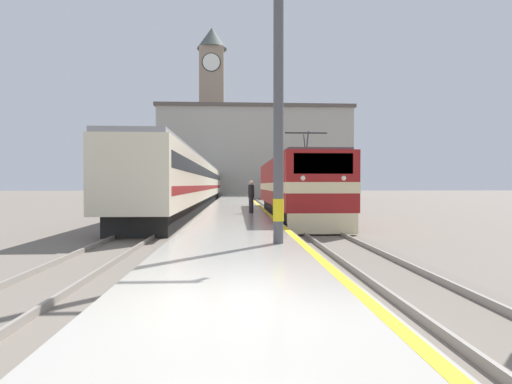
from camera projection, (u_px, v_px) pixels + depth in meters
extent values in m
plane|color=#70665B|center=(235.00, 207.00, 35.52)|extent=(200.00, 200.00, 0.00)
cube|color=#ADA89E|center=(236.00, 208.00, 30.53)|extent=(3.84, 140.00, 0.44)
cube|color=yellow|center=(259.00, 205.00, 30.62)|extent=(0.20, 140.00, 0.00)
cube|color=#70665B|center=(279.00, 211.00, 30.71)|extent=(2.84, 140.00, 0.02)
cube|color=gray|center=(270.00, 210.00, 30.67)|extent=(0.07, 140.00, 0.14)
cube|color=gray|center=(289.00, 210.00, 30.74)|extent=(0.07, 140.00, 0.14)
cube|color=#70665B|center=(186.00, 211.00, 30.34)|extent=(2.83, 140.00, 0.02)
cube|color=gray|center=(177.00, 210.00, 30.30)|extent=(0.07, 140.00, 0.14)
cube|color=gray|center=(196.00, 210.00, 30.37)|extent=(0.07, 140.00, 0.14)
cube|color=black|center=(294.00, 212.00, 23.12)|extent=(2.46, 14.15, 0.90)
cube|color=maroon|center=(294.00, 182.00, 23.08)|extent=(2.90, 15.39, 2.48)
cube|color=beige|center=(294.00, 187.00, 23.09)|extent=(2.92, 15.41, 0.44)
cube|color=beige|center=(322.00, 223.00, 15.58)|extent=(2.75, 0.30, 0.81)
cube|color=black|center=(323.00, 163.00, 15.45)|extent=(2.32, 0.12, 0.80)
sphere|color=white|center=(303.00, 178.00, 15.38)|extent=(0.20, 0.20, 0.20)
sphere|color=white|center=(344.00, 178.00, 15.46)|extent=(0.20, 0.20, 0.20)
cube|color=#4C4C51|center=(294.00, 160.00, 23.06)|extent=(2.61, 14.62, 0.12)
cylinder|color=#333333|center=(307.00, 143.00, 18.86)|extent=(0.06, 0.63, 1.03)
cylinder|color=#333333|center=(305.00, 144.00, 19.56)|extent=(0.06, 0.63, 1.03)
cube|color=#262626|center=(306.00, 133.00, 19.20)|extent=(2.03, 0.08, 0.06)
cube|color=black|center=(196.00, 201.00, 37.96)|extent=(2.47, 46.63, 0.90)
cube|color=beige|center=(196.00, 181.00, 37.93)|extent=(2.90, 48.57, 2.93)
cube|color=black|center=(196.00, 175.00, 37.92)|extent=(2.92, 47.60, 0.64)
cube|color=maroon|center=(196.00, 187.00, 37.94)|extent=(2.92, 47.60, 0.36)
cube|color=gray|center=(196.00, 165.00, 37.90)|extent=(2.67, 48.57, 0.20)
cylinder|color=#4C4C51|center=(278.00, 83.00, 10.62)|extent=(0.27, 0.27, 8.60)
cylinder|color=yellow|center=(278.00, 210.00, 10.69)|extent=(0.29, 0.29, 0.60)
cylinder|color=#23232D|center=(251.00, 205.00, 22.13)|extent=(0.26, 0.26, 0.85)
cylinder|color=black|center=(251.00, 191.00, 22.12)|extent=(0.34, 0.34, 0.71)
sphere|color=tan|center=(251.00, 183.00, 22.11)|extent=(0.23, 0.23, 0.23)
cube|color=gray|center=(212.00, 123.00, 71.65)|extent=(4.26, 4.26, 26.32)
cylinder|color=black|center=(211.00, 62.00, 69.32)|extent=(3.28, 0.06, 3.28)
cylinder|color=white|center=(211.00, 62.00, 69.29)|extent=(2.98, 0.10, 2.98)
cone|color=#47514C|center=(212.00, 38.00, 71.38)|extent=(5.33, 5.33, 3.84)
cube|color=#A8A399|center=(255.00, 155.00, 63.37)|extent=(29.36, 8.74, 13.59)
cube|color=#564C47|center=(255.00, 110.00, 63.24)|extent=(29.96, 9.34, 0.50)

